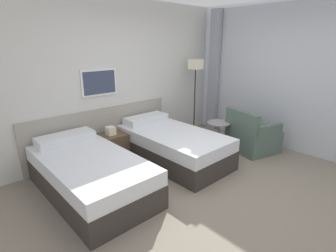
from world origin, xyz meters
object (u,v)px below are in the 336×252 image
floor_lamp (195,73)px  nightstand (112,147)px  bed_near_window (172,145)px  bed_near_door (90,174)px  armchair (252,137)px  side_table (218,130)px

floor_lamp → nightstand: bearing=177.6°
nightstand → floor_lamp: floor_lamp is taller
nightstand → bed_near_window: bearing=-43.1°
bed_near_door → armchair: 3.00m
side_table → bed_near_window: bearing=169.4°
floor_lamp → armchair: (0.13, -1.34, -1.09)m
bed_near_window → side_table: 1.06m
armchair → side_table: bearing=48.6°
bed_near_window → bed_near_door: bearing=180.0°
bed_near_window → floor_lamp: floor_lamp is taller
bed_near_window → nightstand: bed_near_window is taller
nightstand → floor_lamp: size_ratio=0.37×
bed_near_window → armchair: size_ratio=2.12×
side_table → bed_near_door: bearing=175.7°
nightstand → armchair: (2.15, -1.43, 0.03)m
nightstand → bed_near_door: bearing=-136.9°
bed_near_window → armchair: armchair is taller
nightstand → armchair: bearing=-33.5°
bed_near_window → side_table: bed_near_window is taller
bed_near_window → side_table: bearing=-10.6°
bed_near_door → nightstand: (0.77, 0.72, -0.03)m
bed_near_door → side_table: size_ratio=3.81×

